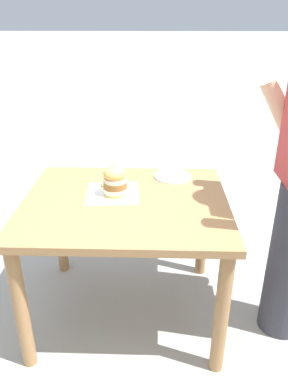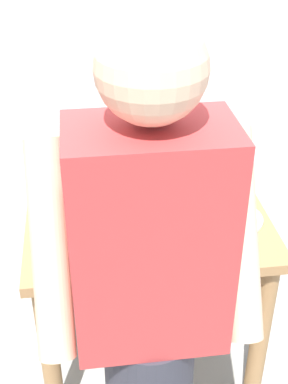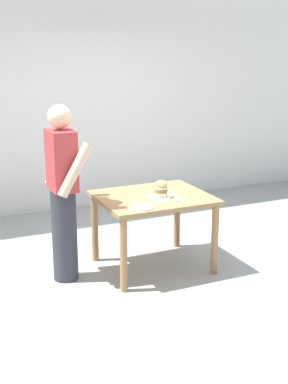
{
  "view_description": "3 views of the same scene",
  "coord_description": "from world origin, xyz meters",
  "px_view_note": "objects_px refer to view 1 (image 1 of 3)",
  "views": [
    {
      "loc": [
        1.76,
        0.16,
        1.65
      ],
      "look_at": [
        0.0,
        0.1,
        0.81
      ],
      "focal_mm": 35.0,
      "sensor_mm": 36.0,
      "label": 1
    },
    {
      "loc": [
        0.23,
        1.85,
        1.91
      ],
      "look_at": [
        0.0,
        0.1,
        0.81
      ],
      "focal_mm": 50.0,
      "sensor_mm": 36.0,
      "label": 2
    },
    {
      "loc": [
        -4.59,
        2.17,
        2.23
      ],
      "look_at": [
        0.0,
        0.1,
        0.81
      ],
      "focal_mm": 50.0,
      "sensor_mm": 36.0,
      "label": 3
    }
  ],
  "objects_px": {
    "side_plate_with_forks": "(172,176)",
    "pickle_spear": "(107,184)",
    "sandwich": "(115,181)",
    "patio_table": "(126,220)"
  },
  "relations": [
    {
      "from": "sandwich",
      "to": "side_plate_with_forks",
      "type": "distance_m",
      "value": 0.41
    },
    {
      "from": "patio_table",
      "to": "side_plate_with_forks",
      "type": "bearing_deg",
      "value": 140.48
    },
    {
      "from": "patio_table",
      "to": "pickle_spear",
      "type": "distance_m",
      "value": 0.24
    },
    {
      "from": "pickle_spear",
      "to": "side_plate_with_forks",
      "type": "xyz_separation_m",
      "value": [
        -0.15,
        0.38,
        -0.01
      ]
    },
    {
      "from": "sandwich",
      "to": "pickle_spear",
      "type": "bearing_deg",
      "value": -151.27
    },
    {
      "from": "pickle_spear",
      "to": "patio_table",
      "type": "bearing_deg",
      "value": 34.22
    },
    {
      "from": "pickle_spear",
      "to": "side_plate_with_forks",
      "type": "relative_size",
      "value": 0.33
    },
    {
      "from": "side_plate_with_forks",
      "to": "pickle_spear",
      "type": "bearing_deg",
      "value": -68.48
    },
    {
      "from": "pickle_spear",
      "to": "side_plate_with_forks",
      "type": "bearing_deg",
      "value": 111.52
    },
    {
      "from": "pickle_spear",
      "to": "side_plate_with_forks",
      "type": "height_order",
      "value": "pickle_spear"
    }
  ]
}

